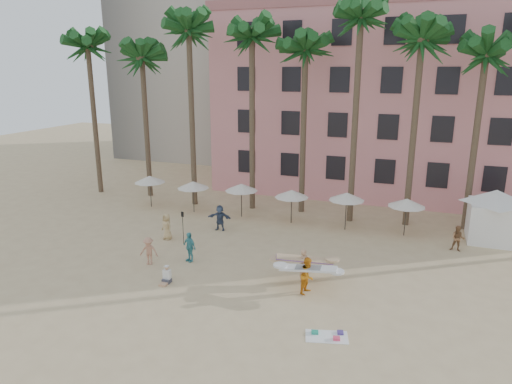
{
  "coord_description": "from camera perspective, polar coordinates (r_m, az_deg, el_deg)",
  "views": [
    {
      "loc": [
        7.44,
        -18.53,
        11.11
      ],
      "look_at": [
        -1.43,
        6.0,
        4.0
      ],
      "focal_mm": 32.0,
      "sensor_mm": 36.0,
      "label": 1
    }
  ],
  "objects": [
    {
      "name": "palm_row",
      "position": [
        34.29,
        8.61,
        18.19
      ],
      "size": [
        44.4,
        5.4,
        16.3
      ],
      "color": "brown",
      "rests_on": "ground"
    },
    {
      "name": "paddle",
      "position": [
        29.82,
        -9.14,
        -3.94
      ],
      "size": [
        0.18,
        0.04,
        2.23
      ],
      "color": "black",
      "rests_on": "ground"
    },
    {
      "name": "beach_towel",
      "position": [
        20.69,
        8.97,
        -17.33
      ],
      "size": [
        1.99,
        1.41,
        0.14
      ],
      "color": "white",
      "rests_on": "ground"
    },
    {
      "name": "carrier_yellow",
      "position": [
        24.78,
        6.04,
        -8.88
      ],
      "size": [
        3.07,
        1.65,
        1.82
      ],
      "color": "tan",
      "rests_on": "ground"
    },
    {
      "name": "carrier_white",
      "position": [
        23.61,
        6.51,
        -10.19
      ],
      "size": [
        2.93,
        1.09,
        1.91
      ],
      "color": "orange",
      "rests_on": "ground"
    },
    {
      "name": "ground",
      "position": [
        22.86,
        -1.8,
        -13.85
      ],
      "size": [
        120.0,
        120.0,
        0.0
      ],
      "primitive_type": "plane",
      "color": "#D1B789",
      "rests_on": "ground"
    },
    {
      "name": "pink_hotel",
      "position": [
        44.65,
        19.59,
        10.39
      ],
      "size": [
        35.0,
        14.0,
        16.0
      ],
      "primitive_type": "cube",
      "color": "pink",
      "rests_on": "ground"
    },
    {
      "name": "cabana",
      "position": [
        33.68,
        27.63,
        -2.12
      ],
      "size": [
        4.56,
        4.56,
        3.5
      ],
      "color": "white",
      "rests_on": "ground"
    },
    {
      "name": "beachgoers",
      "position": [
        29.45,
        -3.5,
        -5.12
      ],
      "size": [
        19.12,
        9.08,
        1.82
      ],
      "color": "tan",
      "rests_on": "ground"
    },
    {
      "name": "umbrella_row",
      "position": [
        33.9,
        1.23,
        0.23
      ],
      "size": [
        22.5,
        2.7,
        2.73
      ],
      "color": "#332B23",
      "rests_on": "ground"
    },
    {
      "name": "seated_man",
      "position": [
        25.2,
        -11.14,
        -10.4
      ],
      "size": [
        0.42,
        0.73,
        0.95
      ],
      "color": "#3F3F4C",
      "rests_on": "ground"
    }
  ]
}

